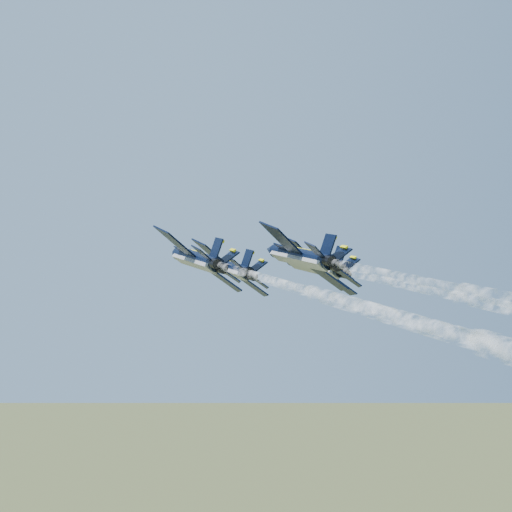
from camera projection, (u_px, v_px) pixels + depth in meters
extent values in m
cylinder|color=black|center=(229.00, 267.00, 114.34)|extent=(7.01, 14.60, 2.59)
cone|color=black|center=(205.00, 271.00, 121.99)|extent=(3.35, 3.52, 2.59)
ellipsoid|color=black|center=(220.00, 266.00, 117.83)|extent=(2.15, 2.93, 1.35)
cube|color=gray|center=(226.00, 271.00, 114.10)|extent=(5.63, 12.88, 1.34)
cube|color=black|center=(212.00, 252.00, 112.31)|extent=(6.36, 5.97, 3.80)
cube|color=yellow|center=(207.00, 252.00, 113.99)|extent=(4.41, 3.38, 3.72)
cube|color=black|center=(250.00, 283.00, 114.75)|extent=(5.33, 3.53, 3.80)
cube|color=yellow|center=(244.00, 283.00, 116.43)|extent=(5.19, 0.41, 3.72)
cube|color=black|center=(238.00, 254.00, 107.48)|extent=(2.98, 2.90, 1.76)
cube|color=black|center=(263.00, 274.00, 108.99)|extent=(2.53, 1.90, 1.76)
cube|color=black|center=(249.00, 252.00, 109.13)|extent=(1.70, 2.60, 2.77)
cube|color=black|center=(258.00, 260.00, 109.74)|extent=(3.01, 3.03, 1.85)
cylinder|color=black|center=(250.00, 262.00, 107.36)|extent=(2.00, 1.77, 1.68)
cylinder|color=black|center=(255.00, 266.00, 107.68)|extent=(2.00, 1.77, 1.68)
cylinder|color=black|center=(197.00, 259.00, 100.28)|extent=(7.01, 14.60, 2.59)
cone|color=black|center=(172.00, 264.00, 107.93)|extent=(3.35, 3.52, 2.59)
ellipsoid|color=black|center=(188.00, 257.00, 103.76)|extent=(2.15, 2.93, 1.35)
cube|color=gray|center=(194.00, 263.00, 100.03)|extent=(5.63, 12.88, 1.34)
cube|color=black|center=(177.00, 241.00, 98.25)|extent=(6.36, 5.97, 3.80)
cube|color=yellow|center=(172.00, 242.00, 99.93)|extent=(4.41, 3.38, 3.72)
cube|color=black|center=(221.00, 276.00, 100.69)|extent=(5.33, 3.53, 3.80)
cube|color=yellow|center=(215.00, 277.00, 102.36)|extent=(5.19, 0.41, 3.72)
cube|color=black|center=(206.00, 243.00, 93.42)|extent=(2.98, 2.90, 1.76)
cube|color=black|center=(234.00, 266.00, 94.92)|extent=(2.53, 1.90, 1.76)
cube|color=black|center=(218.00, 240.00, 95.06)|extent=(1.70, 2.60, 2.77)
cube|color=black|center=(229.00, 250.00, 95.67)|extent=(3.01, 3.03, 1.85)
cylinder|color=black|center=(219.00, 252.00, 93.30)|extent=(2.00, 1.77, 1.68)
cylinder|color=black|center=(225.00, 257.00, 93.62)|extent=(2.00, 1.77, 1.68)
cylinder|color=black|center=(315.00, 265.00, 109.91)|extent=(7.01, 14.60, 2.59)
cone|color=black|center=(284.00, 269.00, 117.56)|extent=(3.35, 3.52, 2.59)
ellipsoid|color=black|center=(304.00, 263.00, 113.39)|extent=(2.15, 2.93, 1.35)
cube|color=gray|center=(313.00, 269.00, 109.67)|extent=(5.63, 12.88, 1.34)
cube|color=black|center=(299.00, 249.00, 107.88)|extent=(6.36, 5.97, 3.80)
cube|color=yellow|center=(293.00, 249.00, 109.56)|extent=(4.41, 3.38, 3.72)
cube|color=black|center=(337.00, 281.00, 110.32)|extent=(5.33, 3.53, 3.80)
cube|color=yellow|center=(330.00, 281.00, 112.00)|extent=(5.19, 0.41, 3.72)
cube|color=black|center=(331.00, 251.00, 103.05)|extent=(2.98, 2.90, 1.76)
cube|color=black|center=(355.00, 272.00, 104.55)|extent=(2.53, 1.90, 1.76)
cube|color=black|center=(340.00, 248.00, 104.69)|extent=(1.70, 2.60, 2.77)
cube|color=black|center=(350.00, 257.00, 105.30)|extent=(3.01, 3.03, 1.85)
cylinder|color=black|center=(343.00, 259.00, 102.93)|extent=(2.00, 1.77, 1.68)
cylinder|color=black|center=(348.00, 264.00, 103.25)|extent=(2.00, 1.77, 1.68)
cylinder|color=black|center=(301.00, 256.00, 96.41)|extent=(7.01, 14.60, 2.59)
cone|color=black|center=(268.00, 261.00, 104.07)|extent=(3.35, 3.52, 2.59)
ellipsoid|color=black|center=(288.00, 255.00, 99.90)|extent=(2.15, 2.93, 1.35)
cube|color=gray|center=(298.00, 261.00, 96.17)|extent=(5.63, 12.88, 1.34)
cube|color=black|center=(283.00, 238.00, 94.39)|extent=(6.36, 5.97, 3.80)
cube|color=yellow|center=(276.00, 238.00, 96.06)|extent=(4.41, 3.38, 3.72)
cube|color=black|center=(326.00, 274.00, 96.82)|extent=(5.33, 3.53, 3.80)
cube|color=yellow|center=(318.00, 275.00, 98.50)|extent=(5.19, 0.41, 3.72)
cube|color=black|center=(318.00, 239.00, 89.55)|extent=(2.98, 2.90, 1.76)
cube|color=black|center=(346.00, 263.00, 91.06)|extent=(2.53, 1.90, 1.76)
cube|color=black|center=(329.00, 237.00, 91.20)|extent=(1.70, 2.60, 2.77)
cube|color=black|center=(340.00, 246.00, 91.81)|extent=(3.01, 3.03, 1.85)
cylinder|color=black|center=(332.00, 249.00, 89.43)|extent=(2.00, 1.77, 1.68)
cylinder|color=black|center=(338.00, 254.00, 89.76)|extent=(2.00, 1.77, 1.68)
cylinder|color=white|center=(298.00, 257.00, 97.04)|extent=(9.13, 24.12, 1.37)
cylinder|color=white|center=(421.00, 237.00, 76.30)|extent=(9.62, 24.28, 1.89)
cylinder|color=white|center=(271.00, 244.00, 82.98)|extent=(9.13, 24.12, 1.37)
cylinder|color=white|center=(413.00, 217.00, 62.23)|extent=(9.62, 24.28, 1.89)
cylinder|color=white|center=(403.00, 253.00, 92.61)|extent=(9.13, 24.12, 1.37)
cylinder|color=white|center=(401.00, 240.00, 79.12)|extent=(9.13, 24.12, 1.37)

